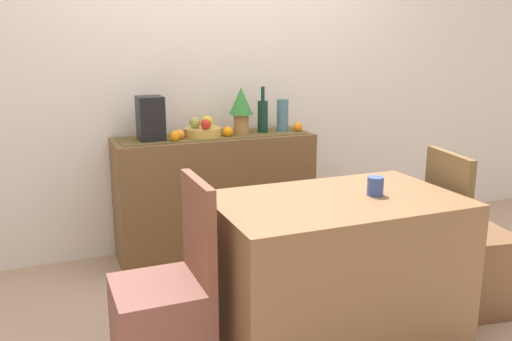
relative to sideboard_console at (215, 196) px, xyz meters
The scene contains 20 objects.
ground_plane 1.02m from the sideboard_console, 82.51° to the right, with size 6.40×6.40×0.02m, color tan.
room_wall_rear 0.97m from the sideboard_console, 65.06° to the left, with size 6.40×0.06×2.70m, color silver.
sideboard_console is the anchor object (origin of this frame).
table_runner 0.42m from the sideboard_console, ahead, with size 1.26×0.32×0.01m, color brown.
fruit_bowl 0.46m from the sideboard_console, behind, with size 0.25×0.25×0.06m, color gold.
apple_right 0.53m from the sideboard_console, behind, with size 0.07×0.07×0.07m, color #959E41.
apple_front 0.52m from the sideboard_console, behind, with size 0.08×0.08×0.08m, color gold.
apple_upper 0.53m from the sideboard_console, 139.71° to the right, with size 0.07×0.07×0.07m, color red.
wine_bottle 0.65m from the sideboard_console, ahead, with size 0.07×0.07×0.32m.
coffee_maker 0.70m from the sideboard_console, behind, with size 0.16×0.18×0.28m, color black.
ceramic_vase 0.74m from the sideboard_console, ahead, with size 0.08×0.08×0.23m, color slate.
potted_plant 0.64m from the sideboard_console, ahead, with size 0.16×0.16×0.32m.
orange_loose_near_bowl 0.52m from the sideboard_console, behind, with size 0.07×0.07×0.07m, color orange.
orange_loose_mid 0.55m from the sideboard_console, 161.26° to the right, with size 0.07×0.07×0.07m, color orange.
orange_loose_far 0.76m from the sideboard_console, ahead, with size 0.07×0.07×0.07m, color orange.
orange_loose_end 0.47m from the sideboard_console, 40.56° to the right, with size 0.07×0.07×0.07m, color orange.
dining_table 1.31m from the sideboard_console, 81.27° to the right, with size 1.17×0.72×0.74m, color brown.
coffee_cup 1.43m from the sideboard_console, 73.46° to the right, with size 0.08×0.08×0.09m, color #344C8E.
chair_near_window 1.46m from the sideboard_console, 116.65° to the right, with size 0.40×0.40×0.90m.
chair_by_corner 1.67m from the sideboard_console, 50.97° to the right, with size 0.46×0.46×0.90m.
Camera 1 is at (-1.20, -2.51, 1.47)m, focal length 37.81 mm.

